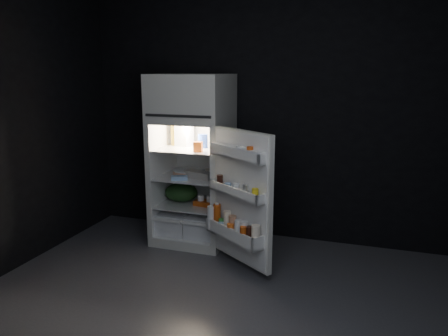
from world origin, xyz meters
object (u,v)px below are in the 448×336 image
(fridge_door, at_px, (239,201))
(yogurt_tray, at_px, (206,203))
(milk_jug, at_px, (184,135))
(refrigerator, at_px, (193,154))
(egg_carton, at_px, (199,175))

(fridge_door, distance_m, yogurt_tray, 0.75)
(milk_jug, bearing_deg, refrigerator, -11.60)
(egg_carton, bearing_deg, milk_jug, 162.37)
(fridge_door, relative_size, milk_jug, 5.08)
(refrigerator, relative_size, milk_jug, 7.42)
(egg_carton, distance_m, yogurt_tray, 0.32)
(refrigerator, xyz_separation_m, fridge_door, (0.69, -0.59, -0.28))
(refrigerator, bearing_deg, yogurt_tray, -27.70)
(egg_carton, xyz_separation_m, yogurt_tray, (0.06, 0.03, -0.31))
(egg_carton, bearing_deg, fridge_door, -21.30)
(egg_carton, bearing_deg, refrigerator, 150.77)
(fridge_door, xyz_separation_m, yogurt_tray, (-0.51, 0.50, -0.22))
(fridge_door, height_order, egg_carton, fridge_door)
(refrigerator, height_order, egg_carton, refrigerator)
(fridge_door, bearing_deg, refrigerator, 139.20)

